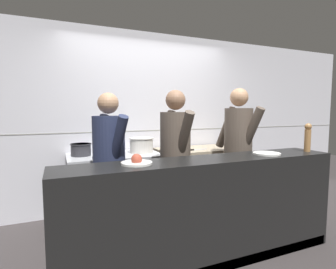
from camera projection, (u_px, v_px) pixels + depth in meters
The scene contains 16 objects.
ground_plane at pixel (189, 244), 2.86m from camera, with size 14.00×14.00×0.00m, color #383333.
wall_back_tiled at pixel (149, 121), 3.97m from camera, with size 8.00×0.06×2.60m.
oven_range at pixel (115, 187), 3.45m from camera, with size 1.17×0.71×0.88m.
prep_counter at pixel (196, 178), 3.92m from camera, with size 1.14×0.65×0.89m.
pass_counter at pixel (206, 211), 2.49m from camera, with size 2.77×0.45×1.00m.
stock_pot at pixel (81, 149), 3.29m from camera, with size 0.26×0.26×0.15m.
sauce_pot at pixel (114, 147), 3.41m from camera, with size 0.25×0.25×0.17m.
braising_pot at pixel (141, 145), 3.53m from camera, with size 0.33×0.33×0.20m.
mixing_bowl_steel at pixel (181, 146), 3.84m from camera, with size 0.21×0.21×0.08m.
chefs_knife at pixel (195, 150), 3.71m from camera, with size 0.35×0.09×0.02m.
plated_dish_main at pixel (137, 162), 2.21m from camera, with size 0.27×0.27×0.09m.
plated_dish_appetiser at pixel (267, 153), 2.70m from camera, with size 0.28×0.28×0.02m.
pepper_mill at pixel (308, 137), 2.88m from camera, with size 0.07×0.07×0.31m.
chef_head_cook at pixel (109, 163), 2.73m from camera, with size 0.41×0.71×1.63m.
chef_sous at pixel (175, 157), 2.95m from camera, with size 0.36×0.73×1.68m.
chef_line at pixel (238, 149), 3.36m from camera, with size 0.41×0.76×1.73m.
Camera 1 is at (-1.28, -2.43, 1.45)m, focal length 28.00 mm.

